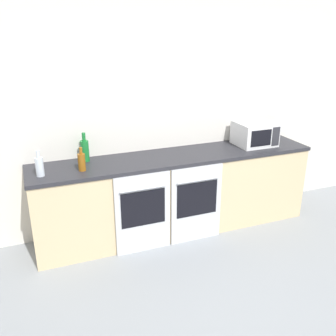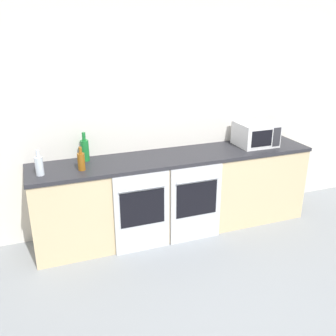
{
  "view_description": "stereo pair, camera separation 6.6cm",
  "coord_description": "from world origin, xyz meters",
  "px_view_note": "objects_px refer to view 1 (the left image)",
  "views": [
    {
      "loc": [
        -1.51,
        -1.84,
        2.26
      ],
      "look_at": [
        -0.1,
        1.79,
        0.78
      ],
      "focal_mm": 40.0,
      "sensor_mm": 36.0,
      "label": 1
    },
    {
      "loc": [
        -1.45,
        -1.86,
        2.26
      ],
      "look_at": [
        -0.1,
        1.79,
        0.78
      ],
      "focal_mm": 40.0,
      "sensor_mm": 36.0,
      "label": 2
    }
  ],
  "objects_px": {
    "oven_right": "(196,204)",
    "bottle_clear": "(39,166)",
    "oven_left": "(143,213)",
    "microwave": "(255,134)",
    "bottle_amber": "(82,162)",
    "bottle_green": "(85,150)"
  },
  "relations": [
    {
      "from": "microwave",
      "to": "bottle_clear",
      "type": "height_order",
      "value": "microwave"
    },
    {
      "from": "oven_left",
      "to": "bottle_amber",
      "type": "distance_m",
      "value": 0.82
    },
    {
      "from": "microwave",
      "to": "bottle_clear",
      "type": "distance_m",
      "value": 2.48
    },
    {
      "from": "oven_right",
      "to": "oven_left",
      "type": "bearing_deg",
      "value": 180.0
    },
    {
      "from": "bottle_amber",
      "to": "bottle_clear",
      "type": "height_order",
      "value": "bottle_clear"
    },
    {
      "from": "bottle_green",
      "to": "bottle_amber",
      "type": "bearing_deg",
      "value": -106.14
    },
    {
      "from": "oven_right",
      "to": "microwave",
      "type": "height_order",
      "value": "microwave"
    },
    {
      "from": "oven_left",
      "to": "microwave",
      "type": "bearing_deg",
      "value": 12.64
    },
    {
      "from": "oven_left",
      "to": "bottle_green",
      "type": "distance_m",
      "value": 0.9
    },
    {
      "from": "microwave",
      "to": "bottle_green",
      "type": "xyz_separation_m",
      "value": [
        -2.0,
        0.15,
        -0.02
      ]
    },
    {
      "from": "oven_left",
      "to": "bottle_amber",
      "type": "height_order",
      "value": "bottle_amber"
    },
    {
      "from": "microwave",
      "to": "bottle_green",
      "type": "bearing_deg",
      "value": 175.72
    },
    {
      "from": "oven_left",
      "to": "microwave",
      "type": "xyz_separation_m",
      "value": [
        1.53,
        0.34,
        0.61
      ]
    },
    {
      "from": "microwave",
      "to": "bottle_clear",
      "type": "bearing_deg",
      "value": -177.19
    },
    {
      "from": "oven_left",
      "to": "oven_right",
      "type": "distance_m",
      "value": 0.61
    },
    {
      "from": "oven_right",
      "to": "bottle_clear",
      "type": "xyz_separation_m",
      "value": [
        -1.56,
        0.22,
        0.57
      ]
    },
    {
      "from": "microwave",
      "to": "bottle_amber",
      "type": "bearing_deg",
      "value": -176.66
    },
    {
      "from": "oven_left",
      "to": "bottle_amber",
      "type": "xyz_separation_m",
      "value": [
        -0.55,
        0.22,
        0.57
      ]
    },
    {
      "from": "oven_left",
      "to": "oven_right",
      "type": "bearing_deg",
      "value": 0.0
    },
    {
      "from": "oven_left",
      "to": "bottle_clear",
      "type": "height_order",
      "value": "bottle_clear"
    },
    {
      "from": "oven_right",
      "to": "bottle_green",
      "type": "relative_size",
      "value": 2.84
    },
    {
      "from": "oven_left",
      "to": "oven_right",
      "type": "height_order",
      "value": "same"
    }
  ]
}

